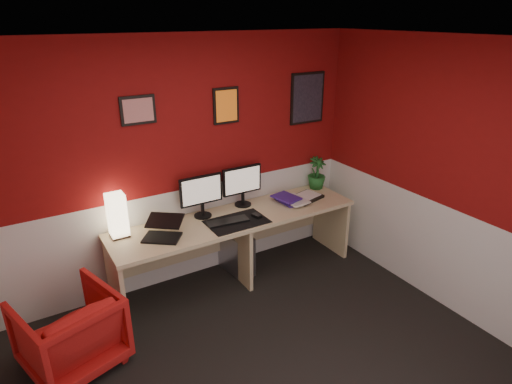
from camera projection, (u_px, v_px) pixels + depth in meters
The scene contains 24 objects.
ground at pixel (270, 383), 3.35m from camera, with size 4.00×3.50×0.01m, color black.
ceiling at pixel (275, 43), 2.39m from camera, with size 4.00×3.50×0.01m, color white.
wall_back at pixel (175, 167), 4.26m from camera, with size 4.00×0.01×2.50m, color maroon.
wall_right at pixel (462, 185), 3.82m from camera, with size 0.01×3.50×2.50m, color maroon.
wainscot_back at pixel (181, 235), 4.54m from camera, with size 4.00×0.01×1.00m, color silver.
wainscot_right at pixel (447, 258), 4.11m from camera, with size 0.01×3.50×1.00m, color silver.
desk at pixel (237, 248), 4.56m from camera, with size 2.60×0.65×0.73m, color #C9B581.
shoji_lamp at pixel (117, 217), 3.96m from camera, with size 0.16×0.16×0.40m, color #FFE5B2.
laptop at pixel (161, 228), 3.94m from camera, with size 0.33×0.23×0.22m, color black.
monitor_left at pixel (202, 190), 4.31m from camera, with size 0.45×0.06×0.58m, color black.
monitor_right at pixel (243, 180), 4.57m from camera, with size 0.45×0.06×0.58m, color black.
desk_mat at pixel (237, 222), 4.30m from camera, with size 0.60×0.38×0.01m, color black.
keyboard at pixel (228, 221), 4.28m from camera, with size 0.42×0.14×0.02m, color black.
mouse at pixel (257, 216), 4.39m from camera, with size 0.06×0.10×0.03m, color black.
book_bottom at pixel (282, 203), 4.69m from camera, with size 0.20×0.27×0.03m, color #391D85.
book_middle at pixel (286, 202), 4.65m from camera, with size 0.23×0.31×0.02m, color silver.
book_top at pixel (279, 200), 4.64m from camera, with size 0.22×0.29×0.03m, color #391D85.
zen_tray at pixel (306, 197), 4.84m from camera, with size 0.35×0.25×0.03m, color black.
potted_plant at pixel (317, 173), 5.07m from camera, with size 0.21×0.21×0.38m, color #19591E.
pc_tower at pixel (236, 252), 4.75m from camera, with size 0.20×0.45×0.45m, color #99999E.
armchair at pixel (70, 332), 3.42m from camera, with size 0.69×0.71×0.64m, color red.
art_left at pixel (138, 110), 3.87m from camera, with size 0.32×0.02×0.26m, color red.
art_center at pixel (226, 106), 4.31m from camera, with size 0.28×0.02×0.36m, color orange.
art_right at pixel (307, 98), 4.79m from camera, with size 0.44×0.02×0.56m, color black.
Camera 1 is at (-1.39, -2.11, 2.65)m, focal length 30.37 mm.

